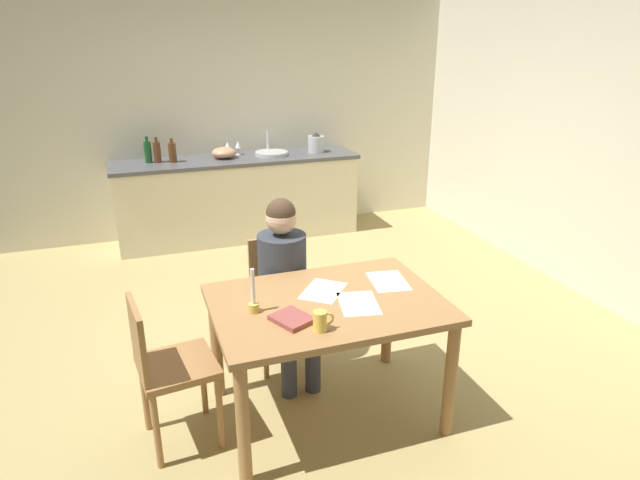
% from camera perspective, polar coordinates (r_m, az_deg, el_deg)
% --- Properties ---
extents(ground_plane, '(5.20, 5.20, 0.04)m').
position_cam_1_polar(ground_plane, '(4.40, -2.11, -9.43)').
color(ground_plane, tan).
extents(wall_back, '(5.20, 0.12, 2.60)m').
position_cam_1_polar(wall_back, '(6.40, -9.37, 12.46)').
color(wall_back, beige).
rests_on(wall_back, ground).
extents(wall_right, '(0.12, 5.20, 2.60)m').
position_cam_1_polar(wall_right, '(5.27, 26.15, 8.92)').
color(wall_right, beige).
rests_on(wall_right, ground).
extents(kitchen_counter, '(2.63, 0.64, 0.90)m').
position_cam_1_polar(kitchen_counter, '(6.23, -8.32, 4.30)').
color(kitchen_counter, beige).
rests_on(kitchen_counter, ground).
extents(dining_table, '(1.29, 0.92, 0.76)m').
position_cam_1_polar(dining_table, '(3.21, 0.76, -7.95)').
color(dining_table, '#9E7042').
rests_on(dining_table, ground).
extents(chair_at_table, '(0.40, 0.40, 0.86)m').
position_cam_1_polar(chair_at_table, '(3.85, -4.13, -5.63)').
color(chair_at_table, '#9E7042').
rests_on(chair_at_table, ground).
extents(person_seated, '(0.32, 0.59, 1.19)m').
position_cam_1_polar(person_seated, '(3.64, -3.58, -3.83)').
color(person_seated, '#333842').
rests_on(person_seated, ground).
extents(chair_side_empty, '(0.45, 0.45, 0.89)m').
position_cam_1_polar(chair_side_empty, '(3.17, -15.52, -12.24)').
color(chair_side_empty, '#9E7042').
rests_on(chair_side_empty, ground).
extents(coffee_mug, '(0.11, 0.07, 0.11)m').
position_cam_1_polar(coffee_mug, '(2.84, 0.07, -8.30)').
color(coffee_mug, '#F2CC4C').
rests_on(coffee_mug, dining_table).
extents(candlestick, '(0.06, 0.06, 0.25)m').
position_cam_1_polar(candlestick, '(3.03, -6.83, -6.15)').
color(candlestick, gold).
rests_on(candlestick, dining_table).
extents(book_magazine, '(0.24, 0.26, 0.03)m').
position_cam_1_polar(book_magazine, '(2.95, -2.89, -8.06)').
color(book_magazine, brown).
rests_on(book_magazine, dining_table).
extents(paper_letter, '(0.35, 0.36, 0.00)m').
position_cam_1_polar(paper_letter, '(3.27, 0.33, -5.22)').
color(paper_letter, white).
rests_on(paper_letter, dining_table).
extents(paper_bill, '(0.27, 0.33, 0.00)m').
position_cam_1_polar(paper_bill, '(3.13, 3.97, -6.50)').
color(paper_bill, white).
rests_on(paper_bill, dining_table).
extents(paper_envelope, '(0.25, 0.33, 0.00)m').
position_cam_1_polar(paper_envelope, '(3.42, 7.03, -4.21)').
color(paper_envelope, white).
rests_on(paper_envelope, dining_table).
extents(sink_unit, '(0.36, 0.36, 0.24)m').
position_cam_1_polar(sink_unit, '(6.20, -5.00, 8.86)').
color(sink_unit, '#B2B7BC').
rests_on(sink_unit, kitchen_counter).
extents(bottle_oil, '(0.07, 0.07, 0.27)m').
position_cam_1_polar(bottle_oil, '(6.07, -17.22, 8.65)').
color(bottle_oil, '#194C23').
rests_on(bottle_oil, kitchen_counter).
extents(bottle_vinegar, '(0.07, 0.07, 0.26)m').
position_cam_1_polar(bottle_vinegar, '(6.05, -16.35, 8.68)').
color(bottle_vinegar, '#593319').
rests_on(bottle_vinegar, kitchen_counter).
extents(bottle_wine_red, '(0.08, 0.08, 0.25)m').
position_cam_1_polar(bottle_wine_red, '(6.02, -14.89, 8.70)').
color(bottle_wine_red, '#593319').
rests_on(bottle_wine_red, kitchen_counter).
extents(mixing_bowl, '(0.26, 0.26, 0.12)m').
position_cam_1_polar(mixing_bowl, '(6.12, -9.82, 8.81)').
color(mixing_bowl, tan).
rests_on(mixing_bowl, kitchen_counter).
extents(stovetop_kettle, '(0.18, 0.18, 0.22)m').
position_cam_1_polar(stovetop_kettle, '(6.33, -0.41, 9.87)').
color(stovetop_kettle, '#B7BABF').
rests_on(stovetop_kettle, kitchen_counter).
extents(wine_glass_near_sink, '(0.07, 0.07, 0.15)m').
position_cam_1_polar(wine_glass_near_sink, '(6.25, -8.39, 9.61)').
color(wine_glass_near_sink, silver).
rests_on(wine_glass_near_sink, kitchen_counter).
extents(wine_glass_by_kettle, '(0.07, 0.07, 0.15)m').
position_cam_1_polar(wine_glass_by_kettle, '(6.23, -9.45, 9.52)').
color(wine_glass_by_kettle, silver).
rests_on(wine_glass_by_kettle, kitchen_counter).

